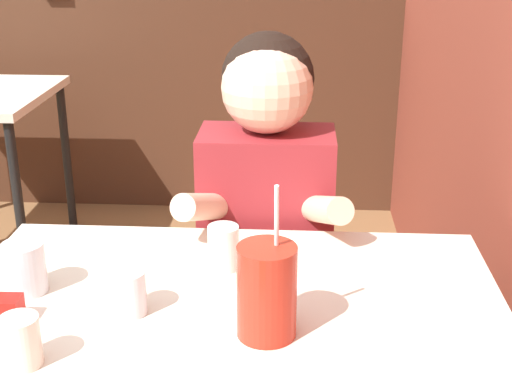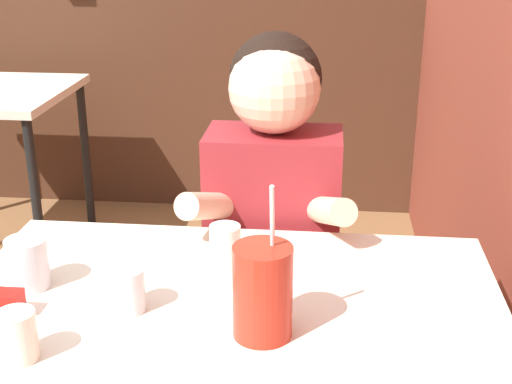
# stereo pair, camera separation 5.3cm
# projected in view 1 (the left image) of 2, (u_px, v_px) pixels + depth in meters

# --- Properties ---
(main_table) EXTENTS (1.08, 0.95, 0.76)m
(main_table) POSITION_uv_depth(u_px,v_px,m) (222.00, 367.00, 1.29)
(main_table) COLOR beige
(main_table) RESTS_ON ground_plane
(person_seated) EXTENTS (0.42, 0.42, 1.21)m
(person_seated) POSITION_uv_depth(u_px,v_px,m) (266.00, 244.00, 1.87)
(person_seated) COLOR maroon
(person_seated) RESTS_ON ground_plane
(cocktail_pitcher) EXTENTS (0.11, 0.11, 0.29)m
(cocktail_pitcher) POSITION_uv_depth(u_px,v_px,m) (267.00, 291.00, 1.25)
(cocktail_pitcher) COLOR #B22819
(cocktail_pitcher) RESTS_ON main_table
(glass_near_pitcher) EXTENTS (0.07, 0.07, 0.09)m
(glass_near_pitcher) POSITION_uv_depth(u_px,v_px,m) (128.00, 292.00, 1.33)
(glass_near_pitcher) COLOR silver
(glass_near_pitcher) RESTS_ON main_table
(glass_center) EXTENTS (0.07, 0.07, 0.10)m
(glass_center) POSITION_uv_depth(u_px,v_px,m) (223.00, 247.00, 1.50)
(glass_center) COLOR silver
(glass_center) RESTS_ON main_table
(glass_far_side) EXTENTS (0.07, 0.07, 0.09)m
(glass_far_side) POSITION_uv_depth(u_px,v_px,m) (21.00, 341.00, 1.18)
(glass_far_side) COLOR silver
(glass_far_side) RESTS_ON main_table
(glass_by_brick) EXTENTS (0.08, 0.08, 0.10)m
(glass_by_brick) POSITION_uv_depth(u_px,v_px,m) (25.00, 268.00, 1.41)
(glass_by_brick) COLOR silver
(glass_by_brick) RESTS_ON main_table
(condiment_ketchup) EXTENTS (0.06, 0.04, 0.05)m
(condiment_ketchup) POSITION_uv_depth(u_px,v_px,m) (5.00, 310.00, 1.31)
(condiment_ketchup) COLOR #B7140F
(condiment_ketchup) RESTS_ON main_table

